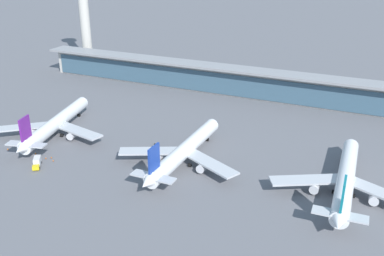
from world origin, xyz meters
The scene contains 12 objects.
ground_plane centered at (0.00, 0.00, 0.00)m, with size 1200.00×1200.00×0.00m, color slate.
airliner_left_stand centered at (-56.21, 4.26, 5.12)m, with size 45.73×60.44×16.27m.
airliner_centre_stand centered at (3.89, 3.02, 5.12)m, with size 47.00×60.94×16.27m.
airliner_right_stand centered at (59.68, 5.66, 5.12)m, with size 46.97×61.07×16.27m.
service_truck_under_wing_yellow centered at (-43.56, -20.95, 1.69)m, with size 6.07×7.30×3.10m.
service_truck_mid_apron_white centered at (-12.19, 10.00, 0.87)m, with size 2.56×3.26×2.05m.
terminal_building centered at (0.00, 86.18, 7.87)m, with size 245.69×12.80×15.20m.
safety_cone_alpha centered at (-43.44, -13.83, 0.32)m, with size 0.62×0.62×0.70m.
safety_cone_bravo centered at (-64.02, -15.13, 0.32)m, with size 0.62×0.62×0.70m.
safety_cone_charlie centered at (-44.96, -15.06, 0.32)m, with size 0.62×0.62×0.70m.
safety_cone_delta centered at (-51.36, -13.61, 0.32)m, with size 0.62×0.62×0.70m.
safety_cone_echo centered at (-41.13, -15.47, 0.32)m, with size 0.62×0.62×0.70m.
Camera 1 is at (65.13, -124.54, 73.81)m, focal length 40.57 mm.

